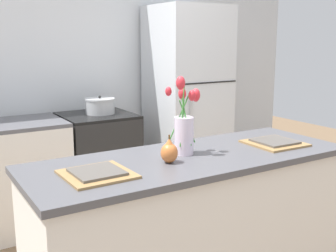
% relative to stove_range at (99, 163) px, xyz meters
% --- Properties ---
extents(back_wall, '(5.20, 0.08, 2.70)m').
position_rel_stove_range_xyz_m(back_wall, '(-0.10, 0.40, 0.90)').
color(back_wall, silver).
rests_on(back_wall, ground_plane).
extents(kitchen_island, '(1.80, 0.66, 0.92)m').
position_rel_stove_range_xyz_m(kitchen_island, '(-0.10, -1.60, 0.01)').
color(kitchen_island, silver).
rests_on(kitchen_island, ground_plane).
extents(stove_range, '(0.60, 0.61, 0.89)m').
position_rel_stove_range_xyz_m(stove_range, '(0.00, 0.00, 0.00)').
color(stove_range, black).
rests_on(stove_range, ground_plane).
extents(refrigerator, '(0.68, 0.67, 1.85)m').
position_rel_stove_range_xyz_m(refrigerator, '(0.95, 0.00, 0.48)').
color(refrigerator, silver).
rests_on(refrigerator, ground_plane).
extents(flower_vase, '(0.18, 0.14, 0.43)m').
position_rel_stove_range_xyz_m(flower_vase, '(-0.12, -1.55, 0.62)').
color(flower_vase, silver).
rests_on(flower_vase, kitchen_island).
extents(pear_figurine, '(0.09, 0.09, 0.15)m').
position_rel_stove_range_xyz_m(pear_figurine, '(-0.27, -1.64, 0.53)').
color(pear_figurine, '#C66B33').
rests_on(pear_figurine, kitchen_island).
extents(plate_setting_left, '(0.31, 0.31, 0.02)m').
position_rel_stove_range_xyz_m(plate_setting_left, '(-0.67, -1.65, 0.48)').
color(plate_setting_left, olive).
rests_on(plate_setting_left, kitchen_island).
extents(plate_setting_right, '(0.31, 0.31, 0.02)m').
position_rel_stove_range_xyz_m(plate_setting_right, '(0.47, -1.65, 0.48)').
color(plate_setting_right, olive).
rests_on(plate_setting_right, kitchen_island).
extents(cooking_pot, '(0.26, 0.26, 0.16)m').
position_rel_stove_range_xyz_m(cooking_pot, '(0.04, 0.01, 0.52)').
color(cooking_pot, '#B2B5B7').
rests_on(cooking_pot, stove_range).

